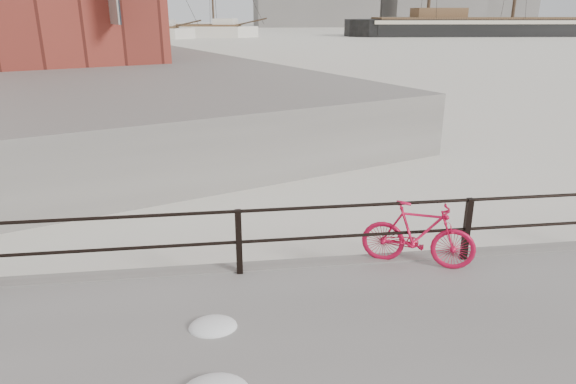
# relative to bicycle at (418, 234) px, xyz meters

# --- Properties ---
(bicycle) EXTENTS (1.63, 0.91, 1.01)m
(bicycle) POSITION_rel_bicycle_xyz_m (0.00, 0.00, 0.00)
(bicycle) COLOR red
(bicycle) RESTS_ON promenade
(barque_black) EXTENTS (66.01, 27.06, 36.08)m
(barque_black) POSITION_rel_bicycle_xyz_m (47.44, 79.44, -0.86)
(barque_black) COLOR black
(barque_black) RESTS_ON ground
(schooner_mid) EXTENTS (32.19, 18.52, 21.65)m
(schooner_mid) POSITION_rel_bicycle_xyz_m (-9.77, 83.57, -0.86)
(schooner_mid) COLOR silver
(schooner_mid) RESTS_ON ground
(schooner_left) EXTENTS (26.64, 14.41, 19.25)m
(schooner_left) POSITION_rel_bicycle_xyz_m (-17.96, 78.79, -0.86)
(schooner_left) COLOR beige
(schooner_left) RESTS_ON ground
(industrial_east) EXTENTS (20.00, 16.00, 14.00)m
(industrial_east) POSITION_rel_bicycle_xyz_m (82.32, 150.25, 6.14)
(industrial_east) COLOR gray
(industrial_east) RESTS_ON ground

